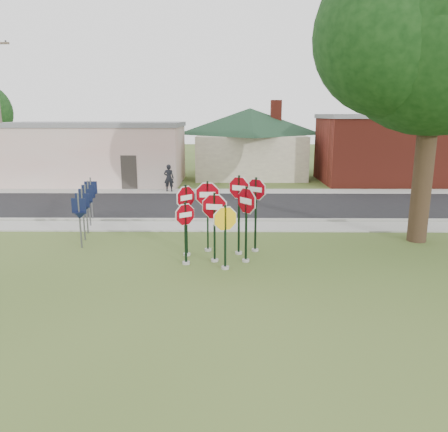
{
  "coord_description": "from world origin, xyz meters",
  "views": [
    {
      "loc": [
        0.28,
        -12.59,
        4.7
      ],
      "look_at": [
        0.16,
        2.0,
        1.31
      ],
      "focal_mm": 35.0,
      "sensor_mm": 36.0,
      "label": 1
    }
  ],
  "objects_px": {
    "stop_sign_yellow": "(225,230)",
    "stop_sign_left": "(185,226)",
    "stop_sign_center": "(214,217)",
    "pedestrian": "(169,178)",
    "oak_tree": "(438,28)"
  },
  "relations": [
    {
      "from": "stop_sign_yellow",
      "to": "stop_sign_left",
      "type": "bearing_deg",
      "value": 161.28
    },
    {
      "from": "stop_sign_yellow",
      "to": "stop_sign_left",
      "type": "distance_m",
      "value": 1.33
    },
    {
      "from": "stop_sign_yellow",
      "to": "pedestrian",
      "type": "bearing_deg",
      "value": 104.47
    },
    {
      "from": "stop_sign_center",
      "to": "stop_sign_yellow",
      "type": "xyz_separation_m",
      "value": [
        0.35,
        -0.71,
        -0.21
      ]
    },
    {
      "from": "stop_sign_center",
      "to": "pedestrian",
      "type": "xyz_separation_m",
      "value": [
        -3.22,
        13.11,
        -0.59
      ]
    },
    {
      "from": "stop_sign_left",
      "to": "stop_sign_center",
      "type": "bearing_deg",
      "value": 16.96
    },
    {
      "from": "stop_sign_left",
      "to": "pedestrian",
      "type": "height_order",
      "value": "stop_sign_left"
    },
    {
      "from": "stop_sign_center",
      "to": "pedestrian",
      "type": "distance_m",
      "value": 13.51
    },
    {
      "from": "stop_sign_yellow",
      "to": "stop_sign_left",
      "type": "xyz_separation_m",
      "value": [
        -1.26,
        0.43,
        -0.01
      ]
    },
    {
      "from": "oak_tree",
      "to": "stop_sign_center",
      "type": "bearing_deg",
      "value": -162.08
    },
    {
      "from": "stop_sign_yellow",
      "to": "oak_tree",
      "type": "bearing_deg",
      "value": 23.55
    },
    {
      "from": "oak_tree",
      "to": "pedestrian",
      "type": "distance_m",
      "value": 16.61
    },
    {
      "from": "stop_sign_center",
      "to": "stop_sign_yellow",
      "type": "distance_m",
      "value": 0.82
    },
    {
      "from": "pedestrian",
      "to": "stop_sign_left",
      "type": "bearing_deg",
      "value": 100.54
    },
    {
      "from": "pedestrian",
      "to": "stop_sign_yellow",
      "type": "bearing_deg",
      "value": 105.25
    }
  ]
}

